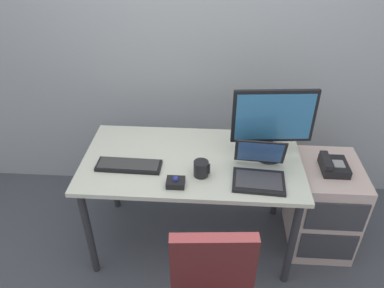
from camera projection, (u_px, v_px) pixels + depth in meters
ground_plane at (192, 238)px, 2.83m from camera, size 8.00×8.00×0.00m
back_wall at (199, 27)px, 2.65m from camera, size 6.00×0.10×2.80m
desk at (192, 169)px, 2.46m from camera, size 1.43×0.77×0.76m
file_cabinet at (323, 206)px, 2.65m from camera, size 0.42×0.53×0.68m
desk_phone at (333, 166)px, 2.43m from camera, size 0.17×0.20×0.09m
monitor_main at (273, 120)px, 2.27m from camera, size 0.52×0.18×0.48m
keyboard at (129, 165)px, 2.33m from camera, size 0.41×0.15×0.03m
laptop at (259, 170)px, 2.23m from camera, size 0.33×0.33×0.23m
trackball_mouse at (176, 182)px, 2.18m from camera, size 0.11×0.09×0.07m
coffee_mug at (201, 169)px, 2.24m from camera, size 0.10×0.09×0.10m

